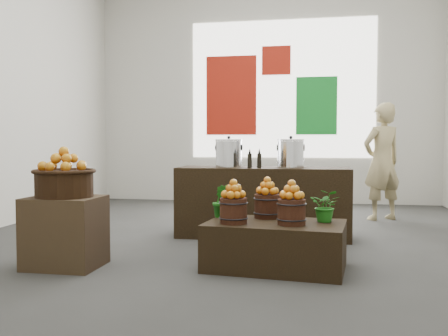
% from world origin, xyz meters
% --- Properties ---
extents(ground, '(7.00, 7.00, 0.00)m').
position_xyz_m(ground, '(0.00, 0.00, 0.00)').
color(ground, '#31312F').
rests_on(ground, ground).
extents(back_wall, '(6.00, 0.04, 4.00)m').
position_xyz_m(back_wall, '(0.00, 3.50, 2.00)').
color(back_wall, beige).
rests_on(back_wall, ground).
extents(back_opening, '(3.20, 0.02, 2.40)m').
position_xyz_m(back_opening, '(0.30, 3.48, 2.00)').
color(back_opening, white).
rests_on(back_opening, back_wall).
extents(deco_red_left, '(0.90, 0.04, 1.40)m').
position_xyz_m(deco_red_left, '(-0.60, 3.47, 1.90)').
color(deco_red_left, '#99190B').
rests_on(deco_red_left, back_wall).
extents(deco_green_right, '(0.70, 0.04, 1.00)m').
position_xyz_m(deco_green_right, '(0.90, 3.47, 1.70)').
color(deco_green_right, '#127925').
rests_on(deco_green_right, back_wall).
extents(deco_red_upper, '(0.50, 0.04, 0.50)m').
position_xyz_m(deco_red_upper, '(0.20, 3.47, 2.50)').
color(deco_red_upper, '#99190B').
rests_on(deco_red_upper, back_wall).
extents(crate, '(0.61, 0.50, 0.60)m').
position_xyz_m(crate, '(-1.23, -1.44, 0.30)').
color(crate, '#443520').
rests_on(crate, ground).
extents(wicker_basket, '(0.48, 0.48, 0.22)m').
position_xyz_m(wicker_basket, '(-1.23, -1.44, 0.71)').
color(wicker_basket, black).
rests_on(wicker_basket, crate).
extents(apples_in_basket, '(0.38, 0.38, 0.20)m').
position_xyz_m(apples_in_basket, '(-1.23, -1.44, 0.92)').
color(apples_in_basket, '#9C0A05').
rests_on(apples_in_basket, wicker_basket).
extents(display_table, '(1.21, 0.82, 0.40)m').
position_xyz_m(display_table, '(0.55, -1.18, 0.20)').
color(display_table, black).
rests_on(display_table, ground).
extents(apple_bucket_front_left, '(0.23, 0.23, 0.21)m').
position_xyz_m(apple_bucket_front_left, '(0.21, -1.30, 0.50)').
color(apple_bucket_front_left, '#391C0F').
rests_on(apple_bucket_front_left, display_table).
extents(apples_in_bucket_front_left, '(0.17, 0.17, 0.15)m').
position_xyz_m(apples_in_bucket_front_left, '(0.21, -1.30, 0.68)').
color(apples_in_bucket_front_left, '#9C0A05').
rests_on(apples_in_bucket_front_left, apple_bucket_front_left).
extents(apple_bucket_front_right, '(0.23, 0.23, 0.21)m').
position_xyz_m(apple_bucket_front_right, '(0.69, -1.28, 0.50)').
color(apple_bucket_front_right, '#391C0F').
rests_on(apple_bucket_front_right, display_table).
extents(apples_in_bucket_front_right, '(0.17, 0.17, 0.15)m').
position_xyz_m(apples_in_bucket_front_right, '(0.69, -1.28, 0.68)').
color(apples_in_bucket_front_right, '#9C0A05').
rests_on(apples_in_bucket_front_right, apple_bucket_front_right).
extents(apple_bucket_rear, '(0.23, 0.23, 0.21)m').
position_xyz_m(apple_bucket_rear, '(0.46, -0.96, 0.50)').
color(apple_bucket_rear, '#391C0F').
rests_on(apple_bucket_rear, display_table).
extents(apples_in_bucket_rear, '(0.17, 0.17, 0.15)m').
position_xyz_m(apples_in_bucket_rear, '(0.46, -0.96, 0.68)').
color(apples_in_bucket_rear, '#9C0A05').
rests_on(apples_in_bucket_rear, apple_bucket_rear).
extents(herb_garnish_right, '(0.29, 0.27, 0.28)m').
position_xyz_m(herb_garnish_right, '(0.97, -1.09, 0.53)').
color(herb_garnish_right, '#175F14').
rests_on(herb_garnish_right, display_table).
extents(herb_garnish_left, '(0.18, 0.15, 0.30)m').
position_xyz_m(herb_garnish_left, '(0.05, -0.99, 0.54)').
color(herb_garnish_left, '#175F14').
rests_on(herb_garnish_left, display_table).
extents(counter, '(1.93, 0.63, 0.79)m').
position_xyz_m(counter, '(0.30, 0.23, 0.39)').
color(counter, black).
rests_on(counter, ground).
extents(stock_pot_left, '(0.30, 0.30, 0.30)m').
position_xyz_m(stock_pot_left, '(-0.09, 0.22, 0.94)').
color(stock_pot_left, silver).
rests_on(stock_pot_left, counter).
extents(stock_pot_center, '(0.30, 0.30, 0.30)m').
position_xyz_m(stock_pot_center, '(0.61, 0.23, 0.94)').
color(stock_pot_center, silver).
rests_on(stock_pot_center, counter).
extents(oil_cruets, '(0.14, 0.05, 0.22)m').
position_xyz_m(oil_cruets, '(0.30, 0.04, 0.90)').
color(oil_cruets, black).
rests_on(oil_cruets, counter).
extents(shopper, '(0.70, 0.63, 1.61)m').
position_xyz_m(shopper, '(1.78, 1.73, 0.80)').
color(shopper, tan).
rests_on(shopper, ground).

